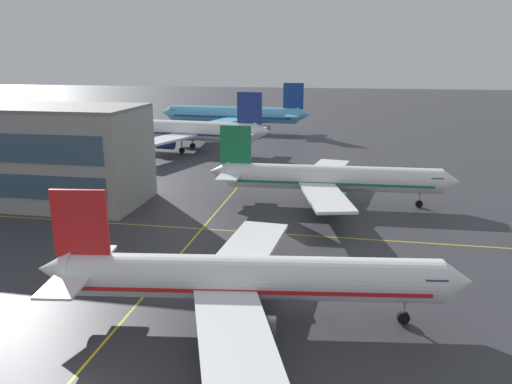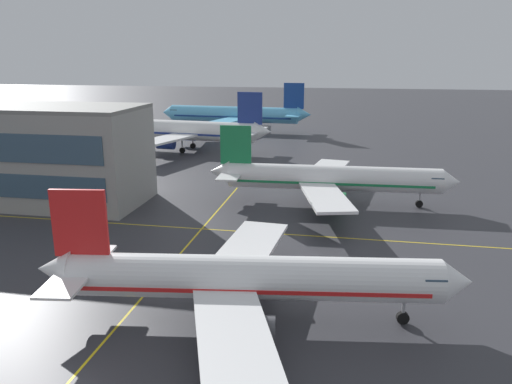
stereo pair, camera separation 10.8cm
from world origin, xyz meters
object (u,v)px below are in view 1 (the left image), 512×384
airliner_front_gate (249,278)px  airliner_far_left_stand (235,115)px  airliner_third_row (180,130)px  airliner_second_row (329,178)px

airliner_front_gate → airliner_far_left_stand: size_ratio=0.79×
airliner_third_row → airliner_far_left_stand: size_ratio=0.98×
airliner_front_gate → airliner_far_left_stand: bearing=103.4°
airliner_front_gate → airliner_far_left_stand: (-23.23, 97.26, 0.93)m
airliner_front_gate → airliner_far_left_stand: airliner_far_left_stand is taller
airliner_third_row → airliner_far_left_stand: bearing=80.3°
airliner_front_gate → airliner_second_row: airliner_second_row is taller
airliner_second_row → airliner_far_left_stand: airliner_far_left_stand is taller
airliner_second_row → airliner_far_left_stand: bearing=113.4°
airliner_front_gate → airliner_third_row: size_ratio=0.81×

